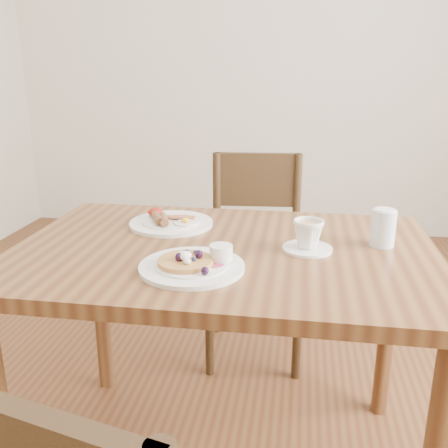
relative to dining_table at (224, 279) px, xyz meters
name	(u,v)px	position (x,y,z in m)	size (l,w,h in m)	color
dining_table	(224,279)	(0.00, 0.00, 0.00)	(1.20, 0.80, 0.75)	brown
chair_far	(255,246)	(0.02, 0.72, -0.16)	(0.45, 0.45, 0.88)	#392715
pancake_plate	(194,264)	(-0.05, -0.17, 0.11)	(0.27, 0.27, 0.06)	white
breakfast_plate	(170,222)	(-0.21, 0.18, 0.11)	(0.27, 0.27, 0.04)	white
teacup_saucer	(308,237)	(0.23, 0.02, 0.14)	(0.14, 0.14, 0.09)	white
water_glass	(383,228)	(0.45, 0.09, 0.15)	(0.07, 0.07, 0.11)	silver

